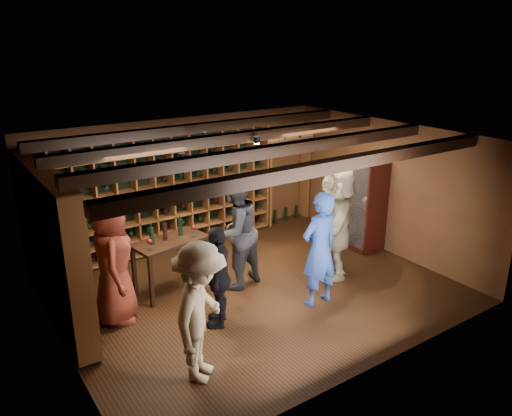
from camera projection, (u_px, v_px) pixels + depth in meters
ground at (255, 290)px, 8.17m from camera, size 6.00×6.00×0.00m
room_shell at (253, 144)px, 7.42m from camera, size 6.00×6.00×6.00m
wine_rack_back at (162, 193)px, 9.34m from camera, size 4.65×0.30×2.20m
wine_rack_left at (54, 248)px, 6.93m from camera, size 0.30×2.65×2.20m
crate_shelf at (287, 152)px, 10.75m from camera, size 1.20×0.32×2.07m
display_cabinet at (367, 207)px, 9.49m from camera, size 0.55×0.50×1.75m
man_blue_shirt at (320, 249)px, 7.49m from camera, size 0.67×0.44×1.81m
man_grey_suit at (235, 231)px, 8.03m from camera, size 1.09×0.94×1.93m
guest_red_floral at (113, 260)px, 7.03m from camera, size 0.88×1.07×1.89m
guest_woman_black at (218, 276)px, 6.99m from camera, size 0.81×0.92×1.49m
guest_khaki at (201, 313)px, 5.82m from camera, size 1.27×1.26×1.76m
guest_beige at (336, 221)px, 8.43m from camera, size 1.62×1.75×1.96m
tasting_table at (170, 246)px, 7.92m from camera, size 1.25×0.77×1.16m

